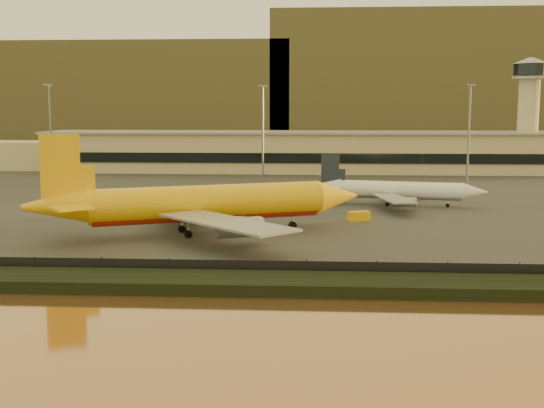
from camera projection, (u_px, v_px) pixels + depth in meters
The scene contains 12 objects.
ground at pixel (293, 257), 91.48m from camera, with size 900.00×900.00×0.00m, color black.
embankment at pixel (288, 284), 74.58m from camera, with size 320.00×7.00×1.40m, color black.
tarmac at pixel (304, 182), 185.38m from camera, with size 320.00×220.00×0.20m, color #2D2D2D.
perimeter_fence at pixel (289, 270), 78.45m from camera, with size 300.00×0.05×2.20m, color black.
terminal_building at pixel (259, 152), 215.62m from camera, with size 202.00×25.00×12.60m.
control_tower at pixel (529, 103), 213.75m from camera, with size 11.20×11.20×35.50m.
apron_light_masts at pixel (366, 126), 162.55m from camera, with size 152.20×12.20×25.40m.
distant_hills at pixel (277, 90), 424.52m from camera, with size 470.00×160.00×70.00m.
dhl_cargo_jet at pixel (203, 204), 106.56m from camera, with size 51.35×48.59×16.01m.
white_narrowbody_jet at pixel (398, 191), 138.84m from camera, with size 35.31×33.98×10.19m.
gse_vehicle_yellow at pixel (359, 216), 119.76m from camera, with size 3.73×1.68×1.68m, color #F0B40C.
gse_vehicle_white at pixel (256, 207), 130.39m from camera, with size 4.02×1.81×1.81m, color white.
Camera 1 is at (2.70, -89.63, 19.68)m, focal length 45.00 mm.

